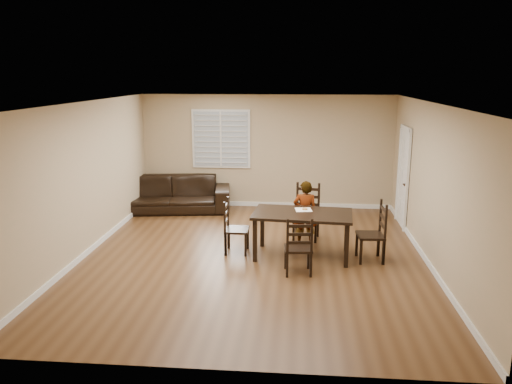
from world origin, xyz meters
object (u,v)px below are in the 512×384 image
chair_near (307,213)px  sofa (171,194)px  chair_far (299,250)px  chair_left (230,228)px  chair_right (378,234)px  dining_table (302,217)px  donut (305,209)px  child (305,213)px

chair_near → sofa: bearing=160.3°
chair_far → sofa: (-3.03, 3.68, -0.04)m
chair_left → chair_far: bearing=-128.5°
chair_far → chair_left: (-1.24, 1.00, 0.01)m
sofa → chair_far: bearing=-58.4°
chair_right → sofa: size_ratio=0.38×
chair_left → chair_right: (2.59, -0.19, 0.03)m
chair_near → chair_right: bearing=-36.2°
dining_table → chair_right: bearing=0.8°
chair_near → sofa: (-3.18, 1.70, -0.09)m
sofa → chair_right: bearing=-41.1°
sofa → donut: bearing=-47.6°
dining_table → sofa: (-3.08, 2.79, -0.31)m
dining_table → chair_near: 1.12m
chair_right → chair_far: bearing=-63.0°
sofa → chair_left: bearing=-64.2°
chair_far → sofa: bearing=-56.3°
sofa → chair_near: bearing=-35.9°
chair_near → child: size_ratio=0.88×
chair_near → donut: size_ratio=11.08×
chair_right → donut: chair_right is taller
chair_right → sofa: chair_right is taller
chair_right → chair_left: bearing=-98.0°
donut → sofa: 4.08m
chair_far → chair_right: (1.35, 0.80, 0.04)m
chair_near → child: child is taller
chair_far → child: bearing=-99.8°
chair_near → chair_right: chair_near is taller
chair_far → sofa: chair_far is taller
chair_left → dining_table: bearing=-94.1°
chair_far → dining_table: bearing=-99.2°
chair_near → chair_far: (-0.16, -1.99, -0.05)m
chair_far → sofa: 4.77m
chair_near → chair_left: 1.71m
chair_left → child: bearing=-68.6°
chair_left → chair_right: bearing=-93.9°
dining_table → chair_left: chair_left is taller
chair_near → chair_right: 1.68m
chair_left → donut: chair_left is taller
chair_right → donut: size_ratio=10.68×
chair_far → chair_left: bearing=-44.6°
chair_far → chair_right: 1.58m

